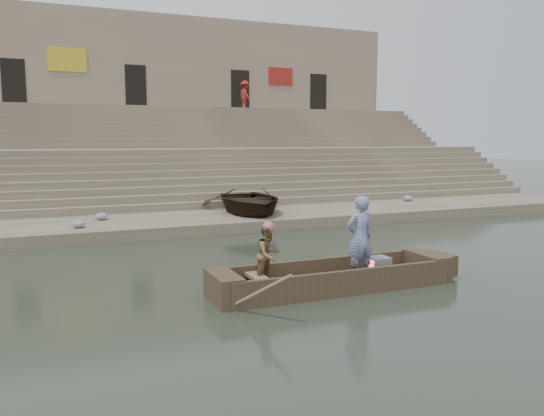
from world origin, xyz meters
TOP-DOWN VIEW (x-y plane):
  - ground at (0.00, 0.00)m, footprint 120.00×120.00m
  - lower_landing at (0.00, 8.00)m, footprint 32.00×4.00m
  - mid_landing at (0.00, 15.50)m, footprint 32.00×3.00m
  - upper_landing at (0.00, 22.50)m, footprint 32.00×3.00m
  - ghat_steps at (0.00, 17.19)m, footprint 32.00×11.00m
  - building_wall at (0.00, 26.50)m, footprint 32.00×5.07m
  - main_rowboat at (-1.87, -1.33)m, footprint 5.00×1.30m
  - rowboat_trim at (-1.66, -1.34)m, footprint 6.04×2.63m
  - standing_man at (-1.32, -1.52)m, footprint 0.71×0.49m
  - rowing_man at (-3.38, -1.20)m, footprint 0.78×0.70m
  - television at (-0.70, -1.33)m, footprint 0.46×0.42m
  - beached_rowboat at (-0.25, 8.36)m, footprint 3.90×5.07m
  - pedestrian at (4.76, 22.38)m, footprint 0.73×1.22m
  - cloth_bundles at (-1.31, 8.03)m, footprint 15.15×2.53m

SIDE VIEW (x-z plane):
  - ground at x=0.00m, z-range 0.00..0.00m
  - main_rowboat at x=-1.87m, z-range 0.00..0.22m
  - lower_landing at x=0.00m, z-range 0.00..0.40m
  - rowboat_trim at x=-1.66m, z-range -0.68..1.29m
  - television at x=-0.70m, z-range 0.22..0.62m
  - cloth_bundles at x=-1.31m, z-range 0.40..0.66m
  - rowing_man at x=-3.38m, z-range 0.22..1.52m
  - beached_rowboat at x=-0.25m, z-range 0.40..1.37m
  - standing_man at x=-1.32m, z-range 0.22..2.09m
  - mid_landing at x=0.00m, z-range 0.00..2.80m
  - ghat_steps at x=0.00m, z-range -0.80..4.40m
  - upper_landing at x=0.00m, z-range 0.00..5.20m
  - building_wall at x=0.00m, z-range 0.00..11.20m
  - pedestrian at x=4.76m, z-range 5.20..7.04m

